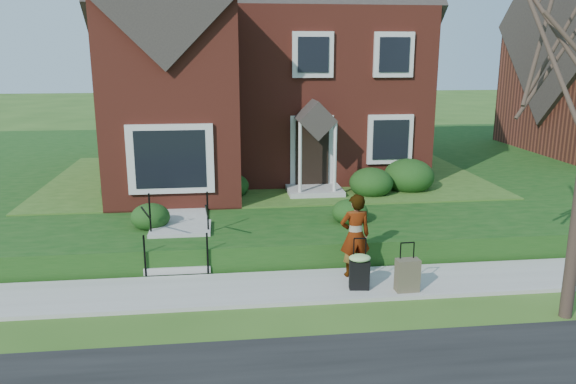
{
  "coord_description": "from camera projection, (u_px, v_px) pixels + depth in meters",
  "views": [
    {
      "loc": [
        -1.48,
        -10.48,
        4.65
      ],
      "look_at": [
        0.01,
        2.0,
        1.53
      ],
      "focal_mm": 35.0,
      "sensor_mm": 36.0,
      "label": 1
    }
  ],
  "objects": [
    {
      "name": "foundation_shrubs",
      "position": [
        290.0,
        183.0,
        15.91
      ],
      "size": [
        9.69,
        4.26,
        1.07
      ],
      "color": "#12330F",
      "rests_on": "terrace"
    },
    {
      "name": "woman",
      "position": [
        355.0,
        235.0,
        11.64
      ],
      "size": [
        0.67,
        0.46,
        1.77
      ],
      "primitive_type": "imported",
      "rotation": [
        0.0,
        0.0,
        3.2
      ],
      "color": "#999999",
      "rests_on": "sidewalk"
    },
    {
      "name": "walkway",
      "position": [
        187.0,
        200.0,
        15.77
      ],
      "size": [
        1.2,
        6.0,
        0.06
      ],
      "primitive_type": "cube",
      "color": "#9E9B93",
      "rests_on": "terrace"
    },
    {
      "name": "front_steps",
      "position": [
        180.0,
        242.0,
        12.76
      ],
      "size": [
        1.4,
        2.02,
        1.5
      ],
      "color": "#9E9B93",
      "rests_on": "ground"
    },
    {
      "name": "sidewalk",
      "position": [
        299.0,
        287.0,
        11.38
      ],
      "size": [
        60.0,
        1.6,
        0.08
      ],
      "primitive_type": "cube",
      "color": "#9E9B93",
      "rests_on": "ground"
    },
    {
      "name": "suitcase_black",
      "position": [
        359.0,
        270.0,
        11.09
      ],
      "size": [
        0.47,
        0.4,
        1.05
      ],
      "rotation": [
        0.0,
        0.0,
        -0.12
      ],
      "color": "black",
      "rests_on": "sidewalk"
    },
    {
      "name": "main_house",
      "position": [
        256.0,
        35.0,
        19.36
      ],
      "size": [
        10.4,
        10.2,
        9.4
      ],
      "color": "maroon",
      "rests_on": "terrace"
    },
    {
      "name": "terrace",
      "position": [
        361.0,
        166.0,
        22.28
      ],
      "size": [
        44.0,
        20.0,
        0.6
      ],
      "primitive_type": "cube",
      "color": "#123D10",
      "rests_on": "ground"
    },
    {
      "name": "suitcase_olive",
      "position": [
        407.0,
        275.0,
        11.01
      ],
      "size": [
        0.47,
        0.27,
        0.99
      ],
      "rotation": [
        0.0,
        0.0,
        0.04
      ],
      "color": "brown",
      "rests_on": "sidewalk"
    },
    {
      "name": "ground",
      "position": [
        299.0,
        289.0,
        11.39
      ],
      "size": [
        120.0,
        120.0,
        0.0
      ],
      "primitive_type": "plane",
      "color": "#2D5119",
      "rests_on": "ground"
    }
  ]
}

